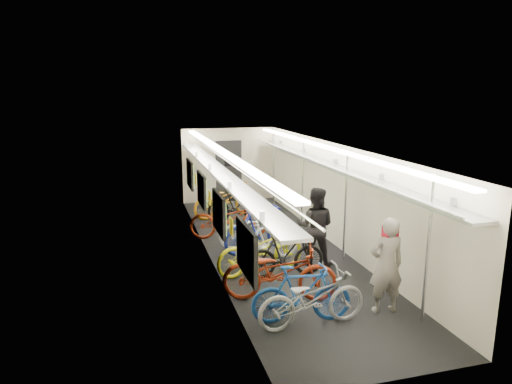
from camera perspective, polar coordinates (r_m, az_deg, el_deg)
train_car_shell at (r=10.70m, az=-0.65°, el=2.19°), size 10.00×10.00×10.00m
bicycle_0 at (r=7.25m, az=7.02°, el=-13.05°), size 1.79×0.70×0.93m
bicycle_1 at (r=7.34m, az=5.70°, el=-12.56°), size 1.65×0.68×0.96m
bicycle_2 at (r=8.02m, az=2.96°, el=-9.93°), size 2.11×1.27×1.05m
bicycle_3 at (r=8.98m, az=3.67°, el=-7.72°), size 1.60×0.51×0.95m
bicycle_4 at (r=9.16m, az=0.58°, el=-7.12°), size 2.00×1.05×1.00m
bicycle_5 at (r=9.71m, az=1.56°, el=-6.08°), size 1.66×0.87×0.96m
bicycle_6 at (r=10.54m, az=0.18°, el=-4.68°), size 1.81×0.83×0.92m
bicycle_7 at (r=10.31m, az=0.46°, el=-4.57°), size 1.89×0.99×1.09m
bicycle_8 at (r=11.26m, az=-3.47°, el=-3.33°), size 2.00×0.99×1.01m
bicycle_9 at (r=12.57m, az=-2.41°, el=-1.68°), size 1.70×0.87×0.98m
bicycle_10 at (r=13.15m, az=-3.84°, el=-0.92°), size 2.09×1.17×1.04m
passenger_near at (r=7.81m, az=15.98°, el=-8.79°), size 0.62×0.43×1.62m
passenger_mid at (r=9.57m, az=7.41°, el=-4.29°), size 1.01×0.94×1.66m
backpack at (r=7.72m, az=16.40°, el=-5.36°), size 0.29×0.21×0.38m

